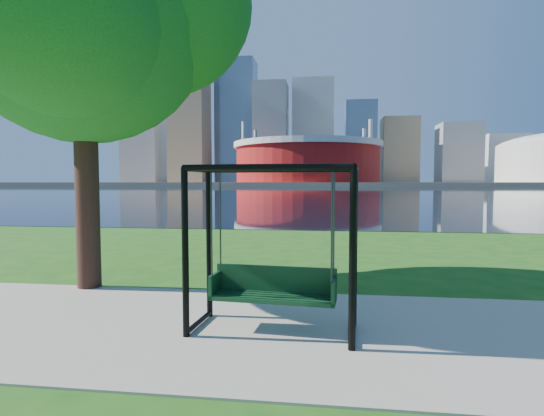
# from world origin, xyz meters

# --- Properties ---
(ground) EXTENTS (900.00, 900.00, 0.00)m
(ground) POSITION_xyz_m (0.00, 0.00, 0.00)
(ground) COLOR #1E5114
(ground) RESTS_ON ground
(path) EXTENTS (120.00, 4.00, 0.03)m
(path) POSITION_xyz_m (0.00, -0.50, 0.01)
(path) COLOR #9E937F
(path) RESTS_ON ground
(river) EXTENTS (900.00, 180.00, 0.02)m
(river) POSITION_xyz_m (0.00, 102.00, 0.01)
(river) COLOR black
(river) RESTS_ON ground
(far_bank) EXTENTS (900.00, 228.00, 2.00)m
(far_bank) POSITION_xyz_m (0.00, 306.00, 1.00)
(far_bank) COLOR #937F60
(far_bank) RESTS_ON ground
(stadium) EXTENTS (83.00, 83.00, 32.00)m
(stadium) POSITION_xyz_m (-10.00, 235.00, 14.23)
(stadium) COLOR maroon
(stadium) RESTS_ON far_bank
(skyline) EXTENTS (392.00, 66.00, 96.50)m
(skyline) POSITION_xyz_m (-4.27, 319.39, 35.89)
(skyline) COLOR gray
(skyline) RESTS_ON far_bank
(swing) EXTENTS (2.37, 1.18, 2.35)m
(swing) POSITION_xyz_m (0.11, -0.57, 1.14)
(swing) COLOR black
(swing) RESTS_ON ground
(park_tree) EXTENTS (6.37, 5.75, 7.91)m
(park_tree) POSITION_xyz_m (-3.89, 1.50, 5.49)
(park_tree) COLOR black
(park_tree) RESTS_ON ground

